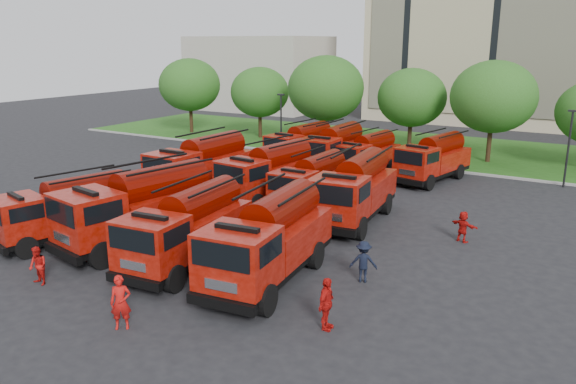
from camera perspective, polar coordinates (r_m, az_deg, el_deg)
name	(u,v)px	position (r m, az deg, el deg)	size (l,w,h in m)	color
ground	(272,229)	(29.00, -1.65, -3.78)	(140.00, 140.00, 0.00)	black
lawn	(427,148)	(52.13, 13.93, 4.35)	(70.00, 16.00, 0.12)	#1B4512
curb	(395,164)	(44.58, 10.81, 2.77)	(70.00, 0.30, 0.14)	gray
apartment_building	(510,13)	(72.26, 21.59, 16.56)	(30.00, 14.18, 25.00)	tan
side_building	(260,73)	(80.81, -2.90, 11.96)	(18.00, 12.00, 10.00)	#ABA497
tree_0	(190,85)	(59.66, -9.96, 10.68)	(6.30, 6.30, 7.70)	#382314
tree_1	(260,92)	(55.66, -2.89, 10.09)	(5.71, 5.71, 6.98)	#382314
tree_2	(326,88)	(50.26, 3.87, 10.46)	(6.72, 6.72, 8.22)	#382314
tree_3	(412,98)	(49.91, 12.46, 9.34)	(5.88, 5.88, 7.19)	#382314
tree_4	(493,97)	(46.64, 20.15, 9.07)	(6.55, 6.55, 8.01)	#382314
lamp_post_0	(281,120)	(47.77, -0.71, 7.29)	(0.60, 0.25, 5.11)	black
lamp_post_1	(569,144)	(40.93, 26.63, 4.38)	(0.60, 0.25, 5.11)	black
fire_truck_0	(66,209)	(29.06, -21.59, -1.66)	(3.85, 7.03, 3.04)	black
fire_truck_1	(140,207)	(27.26, -14.81, -1.51)	(4.13, 8.32, 3.62)	black
fire_truck_2	(188,228)	(24.43, -10.15, -3.58)	(3.19, 7.43, 3.29)	black
fire_truck_3	(269,239)	(22.39, -1.90, -4.81)	(3.51, 7.91, 3.49)	black
fire_truck_4	(202,165)	(35.84, -8.74, 2.72)	(3.02, 7.93, 3.59)	black
fire_truck_5	(269,172)	(33.98, -1.91, 2.00)	(3.36, 7.61, 3.36)	black
fire_truck_6	(312,182)	(32.51, 2.48, 1.06)	(2.44, 6.56, 2.98)	black
fire_truck_7	(355,189)	(30.03, 6.83, 0.28)	(3.42, 7.88, 3.48)	black
fire_truck_8	(302,145)	(43.59, 1.40, 4.79)	(3.04, 7.11, 3.15)	black
fire_truck_9	(334,149)	(41.49, 4.74, 4.37)	(2.77, 7.44, 3.38)	black
fire_truck_10	(367,154)	(41.00, 8.06, 3.82)	(3.01, 6.65, 2.93)	black
fire_truck_11	(433,158)	(39.84, 14.55, 3.32)	(3.71, 7.25, 3.15)	black
firefighter_0	(123,328)	(20.28, -16.43, -13.12)	(0.69, 0.51, 1.89)	#B7110E
firefighter_1	(40,284)	(24.71, -23.87, -8.58)	(0.77, 0.42, 1.57)	#B7110E
firefighter_2	(326,329)	(19.49, 3.87, -13.70)	(1.08, 0.61, 1.84)	#B7110E
firefighter_3	(363,281)	(23.11, 7.60, -8.99)	(1.11, 0.57, 1.71)	black
firefighter_4	(181,206)	(33.54, -10.81, -1.42)	(0.92, 0.60, 1.89)	#B7110E
firefighter_5	(462,242)	(28.50, 17.23, -4.83)	(1.41, 0.61, 1.52)	#B7110E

